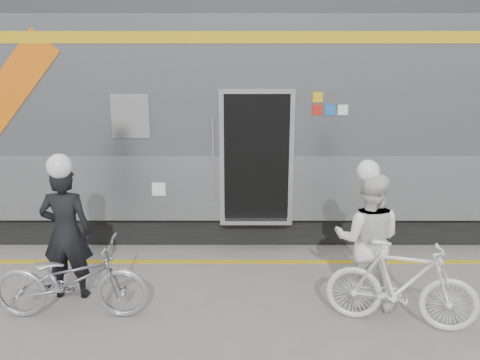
{
  "coord_description": "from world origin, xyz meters",
  "views": [
    {
      "loc": [
        0.17,
        -5.3,
        3.37
      ],
      "look_at": [
        0.16,
        1.6,
        1.5
      ],
      "focal_mm": 38.0,
      "sensor_mm": 36.0,
      "label": 1
    }
  ],
  "objects_px": {
    "man": "(66,233)",
    "bicycle_left": "(71,280)",
    "bicycle_right": "(401,284)",
    "woman": "(368,240)"
  },
  "relations": [
    {
      "from": "man",
      "to": "bicycle_left",
      "type": "height_order",
      "value": "man"
    },
    {
      "from": "man",
      "to": "bicycle_right",
      "type": "distance_m",
      "value": 4.36
    },
    {
      "from": "bicycle_left",
      "to": "bicycle_right",
      "type": "xyz_separation_m",
      "value": [
        4.08,
        -0.2,
        0.04
      ]
    },
    {
      "from": "man",
      "to": "bicycle_left",
      "type": "distance_m",
      "value": 0.72
    },
    {
      "from": "bicycle_left",
      "to": "woman",
      "type": "bearing_deg",
      "value": -85.12
    },
    {
      "from": "woman",
      "to": "bicycle_right",
      "type": "bearing_deg",
      "value": 134.69
    },
    {
      "from": "woman",
      "to": "bicycle_right",
      "type": "xyz_separation_m",
      "value": [
        0.3,
        -0.55,
        -0.35
      ]
    },
    {
      "from": "man",
      "to": "bicycle_left",
      "type": "bearing_deg",
      "value": 109.56
    },
    {
      "from": "bicycle_left",
      "to": "woman",
      "type": "relative_size",
      "value": 1.07
    },
    {
      "from": "woman",
      "to": "bicycle_left",
      "type": "bearing_deg",
      "value": 21.37
    }
  ]
}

